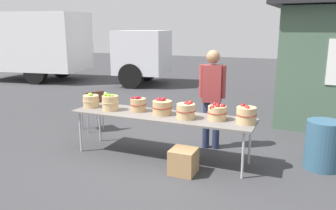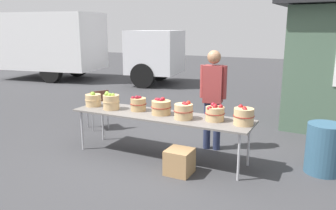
{
  "view_description": "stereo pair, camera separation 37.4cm",
  "coord_description": "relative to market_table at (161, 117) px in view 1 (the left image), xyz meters",
  "views": [
    {
      "loc": [
        2.2,
        -4.92,
        2.16
      ],
      "look_at": [
        0.0,
        0.3,
        0.85
      ],
      "focal_mm": 35.85,
      "sensor_mm": 36.0,
      "label": 1
    },
    {
      "loc": [
        2.54,
        -4.77,
        2.16
      ],
      "look_at": [
        0.0,
        0.3,
        0.85
      ],
      "focal_mm": 35.85,
      "sensor_mm": 36.0,
      "label": 2
    }
  ],
  "objects": [
    {
      "name": "ground_plane",
      "position": [
        0.0,
        0.0,
        -0.72
      ],
      "size": [
        40.0,
        40.0,
        0.0
      ],
      "primitive_type": "plane",
      "color": "#38383A"
    },
    {
      "name": "market_table",
      "position": [
        0.0,
        0.0,
        0.0
      ],
      "size": [
        3.1,
        0.76,
        0.75
      ],
      "color": "slate",
      "rests_on": "ground"
    },
    {
      "name": "apple_basket_green_0",
      "position": [
        -1.39,
        0.01,
        0.15
      ],
      "size": [
        0.3,
        0.3,
        0.26
      ],
      "color": "tan",
      "rests_on": "market_table"
    },
    {
      "name": "apple_basket_green_1",
      "position": [
        -0.94,
        -0.06,
        0.17
      ],
      "size": [
        0.3,
        0.3,
        0.31
      ],
      "color": "tan",
      "rests_on": "market_table"
    },
    {
      "name": "apple_basket_red_0",
      "position": [
        -0.46,
        0.07,
        0.16
      ],
      "size": [
        0.29,
        0.29,
        0.28
      ],
      "color": "tan",
      "rests_on": "market_table"
    },
    {
      "name": "apple_basket_red_1",
      "position": [
        0.01,
        0.03,
        0.16
      ],
      "size": [
        0.34,
        0.34,
        0.28
      ],
      "color": "tan",
      "rests_on": "market_table"
    },
    {
      "name": "apple_basket_red_2",
      "position": [
        0.46,
        -0.07,
        0.16
      ],
      "size": [
        0.31,
        0.31,
        0.29
      ],
      "color": "tan",
      "rests_on": "market_table"
    },
    {
      "name": "apple_basket_red_3",
      "position": [
        0.94,
        0.05,
        0.16
      ],
      "size": [
        0.31,
        0.31,
        0.27
      ],
      "color": "tan",
      "rests_on": "market_table"
    },
    {
      "name": "apple_basket_red_4",
      "position": [
        1.39,
        0.03,
        0.17
      ],
      "size": [
        0.32,
        0.32,
        0.29
      ],
      "color": "tan",
      "rests_on": "market_table"
    },
    {
      "name": "vendor_adult",
      "position": [
        0.65,
        0.77,
        0.33
      ],
      "size": [
        0.47,
        0.28,
        1.79
      ],
      "rotation": [
        0.0,
        0.0,
        3.29
      ],
      "color": "#262D4C",
      "rests_on": "ground"
    },
    {
      "name": "box_truck",
      "position": [
        -7.26,
        6.06,
        0.77
      ],
      "size": [
        7.94,
        3.35,
        2.75
      ],
      "rotation": [
        0.0,
        0.0,
        0.16
      ],
      "color": "white",
      "rests_on": "ground"
    },
    {
      "name": "folding_chair",
      "position": [
        -1.96,
        0.85,
        -0.21
      ],
      "size": [
        0.55,
        0.55,
        0.86
      ],
      "rotation": [
        0.0,
        0.0,
        4.16
      ],
      "color": "brown",
      "rests_on": "ground"
    },
    {
      "name": "trash_barrel",
      "position": [
        2.51,
        0.55,
        -0.33
      ],
      "size": [
        0.54,
        0.54,
        0.77
      ],
      "primitive_type": "cylinder",
      "color": "#335972",
      "rests_on": "ground"
    },
    {
      "name": "produce_crate",
      "position": [
        0.57,
        -0.46,
        -0.53
      ],
      "size": [
        0.38,
        0.38,
        0.38
      ],
      "primitive_type": "cube",
      "color": "#A87F51",
      "rests_on": "ground"
    }
  ]
}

